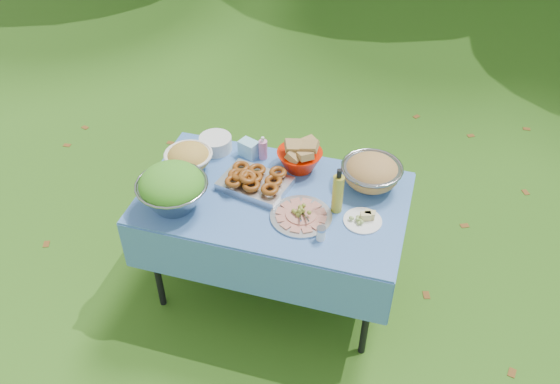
% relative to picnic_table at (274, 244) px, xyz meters
% --- Properties ---
extents(ground, '(80.00, 80.00, 0.00)m').
position_rel_picnic_table_xyz_m(ground, '(0.00, 0.00, -0.38)').
color(ground, '#183A0A').
rests_on(ground, ground).
extents(picnic_table, '(1.46, 0.86, 0.76)m').
position_rel_picnic_table_xyz_m(picnic_table, '(0.00, 0.00, 0.00)').
color(picnic_table, '#7DB3F1').
rests_on(picnic_table, ground).
extents(salad_bowl, '(0.43, 0.43, 0.25)m').
position_rel_picnic_table_xyz_m(salad_bowl, '(-0.49, -0.22, 0.51)').
color(salad_bowl, gray).
rests_on(salad_bowl, picnic_table).
extents(pasta_bowl_white, '(0.34, 0.34, 0.15)m').
position_rel_picnic_table_xyz_m(pasta_bowl_white, '(-0.54, 0.11, 0.46)').
color(pasta_bowl_white, white).
rests_on(pasta_bowl_white, picnic_table).
extents(plate_stack, '(0.21, 0.21, 0.09)m').
position_rel_picnic_table_xyz_m(plate_stack, '(-0.46, 0.32, 0.42)').
color(plate_stack, white).
rests_on(plate_stack, picnic_table).
extents(wipes_box, '(0.13, 0.11, 0.10)m').
position_rel_picnic_table_xyz_m(wipes_box, '(-0.25, 0.32, 0.43)').
color(wipes_box, '#94DCF9').
rests_on(wipes_box, picnic_table).
extents(sanitizer_bottle, '(0.05, 0.05, 0.15)m').
position_rel_picnic_table_xyz_m(sanitizer_bottle, '(-0.16, 0.32, 0.45)').
color(sanitizer_bottle, pink).
rests_on(sanitizer_bottle, picnic_table).
extents(bread_bowl, '(0.34, 0.34, 0.18)m').
position_rel_picnic_table_xyz_m(bread_bowl, '(0.07, 0.29, 0.47)').
color(bread_bowl, red).
rests_on(bread_bowl, picnic_table).
extents(pasta_bowl_steel, '(0.41, 0.41, 0.18)m').
position_rel_picnic_table_xyz_m(pasta_bowl_steel, '(0.50, 0.25, 0.47)').
color(pasta_bowl_steel, gray).
rests_on(pasta_bowl_steel, picnic_table).
extents(fried_tray, '(0.42, 0.34, 0.09)m').
position_rel_picnic_table_xyz_m(fried_tray, '(-0.12, 0.05, 0.42)').
color(fried_tray, silver).
rests_on(fried_tray, picnic_table).
extents(charcuterie_platter, '(0.37, 0.37, 0.08)m').
position_rel_picnic_table_xyz_m(charcuterie_platter, '(0.19, -0.12, 0.42)').
color(charcuterie_platter, silver).
rests_on(charcuterie_platter, picnic_table).
extents(oil_bottle, '(0.08, 0.08, 0.28)m').
position_rel_picnic_table_xyz_m(oil_bottle, '(0.36, -0.01, 0.52)').
color(oil_bottle, '#AAA32B').
rests_on(oil_bottle, picnic_table).
extents(cheese_plate, '(0.23, 0.23, 0.06)m').
position_rel_picnic_table_xyz_m(cheese_plate, '(0.51, -0.06, 0.41)').
color(cheese_plate, white).
rests_on(cheese_plate, picnic_table).
extents(shaker, '(0.06, 0.06, 0.08)m').
position_rel_picnic_table_xyz_m(shaker, '(0.33, -0.25, 0.42)').
color(shaker, white).
rests_on(shaker, picnic_table).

